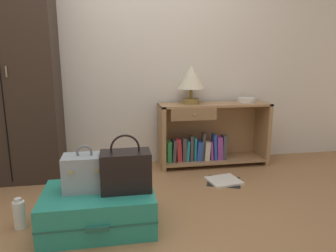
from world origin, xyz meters
The scene contains 11 objects.
ground_plane centered at (0.00, 0.00, 0.00)m, with size 9.00×9.00×0.00m, color #9E7047.
back_wall centered at (0.00, 1.50, 1.30)m, with size 6.40×0.10×2.60m, color silver.
wardrobe centered at (-1.06, 1.20, 1.01)m, with size 0.82×0.47×2.03m.
bookshelf centered at (0.85, 1.27, 0.32)m, with size 1.15×0.35×0.66m.
table_lamp centered at (0.65, 1.29, 0.91)m, with size 0.27×0.27×0.39m.
bowl centered at (1.25, 1.26, 0.69)m, with size 0.18×0.18×0.05m, color silver.
suitcase_large centered at (-0.27, 0.17, 0.13)m, with size 0.74×0.53×0.26m.
train_case centered at (-0.35, 0.20, 0.38)m, with size 0.29×0.19×0.31m.
handbag centered at (-0.08, 0.15, 0.40)m, with size 0.33×0.19×0.38m.
bottle centered at (-0.79, 0.24, 0.10)m, with size 0.08×0.08×0.21m.
open_book_on_floor centered at (0.84, 0.76, 0.01)m, with size 0.38×0.36×0.02m.
Camera 1 is at (-0.15, -1.81, 1.12)m, focal length 33.12 mm.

